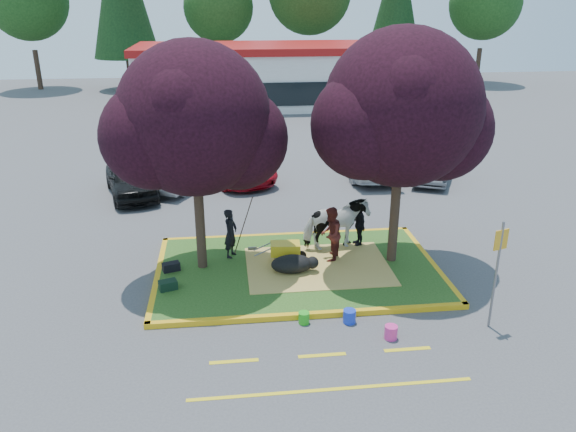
{
  "coord_description": "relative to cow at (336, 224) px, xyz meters",
  "views": [
    {
      "loc": [
        -2.02,
        -14.77,
        7.59
      ],
      "look_at": [
        -0.23,
        0.5,
        1.6
      ],
      "focal_mm": 35.0,
      "sensor_mm": 36.0,
      "label": 1
    }
  ],
  "objects": [
    {
      "name": "straw_bedding",
      "position": [
        -0.74,
        -1.17,
        -0.83
      ],
      "size": [
        4.2,
        3.0,
        0.01
      ],
      "primitive_type": "cube",
      "color": "#D3B857",
      "rests_on": "median_island"
    },
    {
      "name": "curb_near",
      "position": [
        -1.34,
        -3.75,
        -0.91
      ],
      "size": [
        8.3,
        0.16,
        0.15
      ],
      "primitive_type": "cube",
      "color": "gold",
      "rests_on": "ground"
    },
    {
      "name": "tree_purple_left",
      "position": [
        -4.12,
        -0.79,
        3.37
      ],
      "size": [
        5.06,
        4.2,
        6.51
      ],
      "color": "black",
      "rests_on": "median_island"
    },
    {
      "name": "visitor_b",
      "position": [
        0.82,
        0.25,
        -0.16
      ],
      "size": [
        0.43,
        0.83,
        1.35
      ],
      "primitive_type": "imported",
      "rotation": [
        0.0,
        0.0,
        -1.44
      ],
      "color": "black",
      "rests_on": "median_island"
    },
    {
      "name": "visitor_a",
      "position": [
        -0.3,
        -0.75,
        -0.0
      ],
      "size": [
        0.89,
        0.99,
        1.67
      ],
      "primitive_type": "imported",
      "rotation": [
        0.0,
        0.0,
        -1.96
      ],
      "color": "#4F1B16",
      "rests_on": "median_island"
    },
    {
      "name": "car_red",
      "position": [
        -2.99,
        8.29,
        -0.26
      ],
      "size": [
        4.21,
        5.75,
        1.45
      ],
      "primitive_type": "imported",
      "rotation": [
        0.0,
        0.0,
        0.39
      ],
      "color": "#A80E1A",
      "rests_on": "ground"
    },
    {
      "name": "car_silver",
      "position": [
        -5.12,
        7.48,
        -0.29
      ],
      "size": [
        3.14,
        4.49,
        1.4
      ],
      "primitive_type": "imported",
      "rotation": [
        0.0,
        0.0,
        2.71
      ],
      "color": "#A2A3A9",
      "rests_on": "ground"
    },
    {
      "name": "bucket_green",
      "position": [
        -1.56,
        -3.97,
        -0.84
      ],
      "size": [
        0.36,
        0.36,
        0.3
      ],
      "primitive_type": "cylinder",
      "rotation": [
        0.0,
        0.0,
        0.35
      ],
      "color": "green",
      "rests_on": "ground"
    },
    {
      "name": "ground",
      "position": [
        -1.34,
        -1.17,
        -0.99
      ],
      "size": [
        90.0,
        90.0,
        0.0
      ],
      "primitive_type": "plane",
      "color": "#424244",
      "rests_on": "ground"
    },
    {
      "name": "fire_lane_stripe_c",
      "position": [
        0.66,
        -5.37,
        -0.98
      ],
      "size": [
        1.1,
        0.12,
        0.01
      ],
      "primitive_type": "cube",
      "color": "yellow",
      "rests_on": "ground"
    },
    {
      "name": "bucket_pink",
      "position": [
        0.4,
        -4.88,
        -0.82
      ],
      "size": [
        0.39,
        0.39,
        0.34
      ],
      "primitive_type": "cylinder",
      "rotation": [
        0.0,
        0.0,
        0.28
      ],
      "color": "#E0318C",
      "rests_on": "ground"
    },
    {
      "name": "sign_post",
      "position": [
        2.96,
        -4.65,
        0.76
      ],
      "size": [
        0.38,
        0.15,
        2.79
      ],
      "rotation": [
        0.0,
        0.0,
        0.31
      ],
      "color": "slate",
      "rests_on": "ground"
    },
    {
      "name": "fire_lane_long",
      "position": [
        -1.34,
        -6.57,
        -0.98
      ],
      "size": [
        6.0,
        0.1,
        0.01
      ],
      "primitive_type": "cube",
      "color": "yellow",
      "rests_on": "ground"
    },
    {
      "name": "cow",
      "position": [
        0.0,
        0.0,
        0.0
      ],
      "size": [
        2.12,
        1.27,
        1.68
      ],
      "primitive_type": "imported",
      "rotation": [
        0.0,
        0.0,
        1.76
      ],
      "color": "silver",
      "rests_on": "median_island"
    },
    {
      "name": "car_grey",
      "position": [
        5.8,
        7.19,
        -0.31
      ],
      "size": [
        2.94,
        4.32,
        1.35
      ],
      "primitive_type": "imported",
      "rotation": [
        0.0,
        0.0,
        -0.41
      ],
      "color": "#525459",
      "rests_on": "ground"
    },
    {
      "name": "curb_far",
      "position": [
        -1.34,
        1.41,
        -0.91
      ],
      "size": [
        8.3,
        0.16,
        0.15
      ],
      "primitive_type": "cube",
      "color": "gold",
      "rests_on": "ground"
    },
    {
      "name": "car_black",
      "position": [
        -7.22,
        6.57,
        -0.24
      ],
      "size": [
        2.88,
        4.72,
        1.5
      ],
      "primitive_type": "imported",
      "rotation": [
        0.0,
        0.0,
        0.27
      ],
      "color": "black",
      "rests_on": "ground"
    },
    {
      "name": "curb_left",
      "position": [
        -5.42,
        -1.17,
        -0.91
      ],
      "size": [
        0.16,
        5.3,
        0.15
      ],
      "primitive_type": "cube",
      "color": "gold",
      "rests_on": "ground"
    },
    {
      "name": "median_island",
      "position": [
        -1.34,
        -1.17,
        -0.91
      ],
      "size": [
        8.0,
        5.0,
        0.15
      ],
      "primitive_type": "cube",
      "color": "#214A17",
      "rests_on": "ground"
    },
    {
      "name": "curb_right",
      "position": [
        2.74,
        -1.17,
        -0.91
      ],
      "size": [
        0.16,
        5.3,
        0.15
      ],
      "primitive_type": "cube",
      "color": "gold",
      "rests_on": "ground"
    },
    {
      "name": "calf",
      "position": [
        -1.56,
        -1.47,
        -0.57
      ],
      "size": [
        1.31,
        0.87,
        0.53
      ],
      "primitive_type": "ellipsoid",
      "rotation": [
        0.0,
        0.0,
        -0.15
      ],
      "color": "black",
      "rests_on": "median_island"
    },
    {
      "name": "wheelbarrow",
      "position": [
        -1.66,
        -0.72,
        -0.43
      ],
      "size": [
        1.59,
        0.59,
        0.6
      ],
      "rotation": [
        0.0,
        0.0,
        -0.07
      ],
      "color": "black",
      "rests_on": "median_island"
    },
    {
      "name": "fire_lane_stripe_b",
      "position": [
        -1.34,
        -5.37,
        -0.98
      ],
      "size": [
        1.1,
        0.12,
        0.01
      ],
      "primitive_type": "cube",
      "color": "yellow",
      "rests_on": "ground"
    },
    {
      "name": "handler",
      "position": [
        -3.28,
        -0.16,
        -0.07
      ],
      "size": [
        0.57,
        0.66,
        1.53
      ],
      "primitive_type": "imported",
      "rotation": [
        0.0,
        0.0,
        1.12
      ],
      "color": "black",
      "rests_on": "median_island"
    },
    {
      "name": "gear_bag_dark",
      "position": [
        -5.04,
        -0.96,
        -0.71
      ],
      "size": [
        0.55,
        0.41,
        0.25
      ],
      "primitive_type": "cube",
      "rotation": [
        0.0,
        0.0,
        0.33
      ],
      "color": "black",
      "rests_on": "median_island"
    },
    {
      "name": "car_white",
      "position": [
        3.13,
        8.28,
        -0.22
      ],
      "size": [
        2.4,
        5.39,
        1.54
      ],
      "primitive_type": "imported",
      "rotation": [
        0.0,
        0.0,
        3.1
      ],
      "color": "silver",
      "rests_on": "ground"
    },
    {
      "name": "tree_purple_right",
      "position": [
        1.58,
        -0.99,
        3.57
      ],
      "size": [
        5.3,
        4.4,
        6.82
      ],
      "color": "black",
      "rests_on": "median_island"
    },
    {
      "name": "gear_bag_green",
      "position": [
        -5.04,
        -2.09,
        -0.71
      ],
      "size": [
        0.55,
        0.44,
        0.26
      ],
      "primitive_type": "cube",
      "rotation": [
        0.0,
        0.0,
        0.32
      ],
      "color": "black",
      "rests_on": "median_island"
    },
    {
      "name": "bucket_blue",
      "position": [
        -0.43,
        -4.07,
        -0.82
      ],
      "size": [
        0.39,
        0.39,
        0.34
      ],
      "primitive_type": "cylinder",
      "rotation": [
        0.0,
        0.0,
        0.26
      ],
      "color": "#1935C8",
      "rests_on": "ground"
    },
    {
      "name": "fire_lane_stripe_a",
      "position": [
        -3.34,
        -5.37,
        -0.98
      ],
      "size": [
        1.1,
        0.12,
        0.01
      ],
      "primitive_type": "cube",
      "color": "yellow",
      "rests_on": "ground"
    },
    {
      "name": "retail_building",
      "position": [
        0.66,
        26.81,
        1.26
      ],
      "size": [
        20.4,
        8.4,
        4.4
      ],
      "color": "silver",
      "rests_on": "ground"
    }
  ]
}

